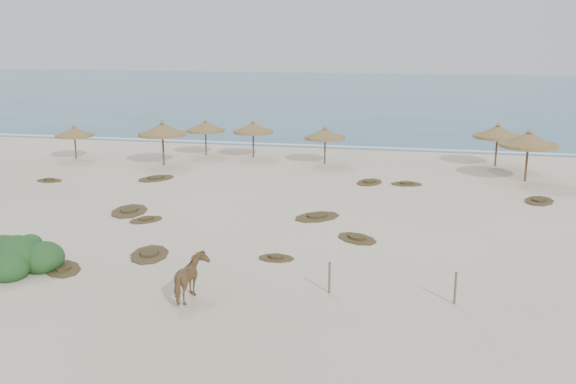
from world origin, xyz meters
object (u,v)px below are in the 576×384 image
palapa_1 (205,127)px  horse (191,278)px  bush (17,257)px  palapa_0 (74,132)px

palapa_1 → horse: palapa_1 is taller
bush → palapa_1: bearing=92.1°
bush → palapa_0: bearing=114.5°
palapa_0 → palapa_1: (8.57, 3.46, 0.14)m
palapa_1 → bush: size_ratio=1.09×
horse → bush: 7.51m
palapa_0 → horse: (16.86, -22.00, -1.15)m
horse → bush: (-7.40, 1.27, -0.25)m
palapa_1 → bush: (0.89, -24.19, -1.55)m
horse → bush: bearing=-9.9°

